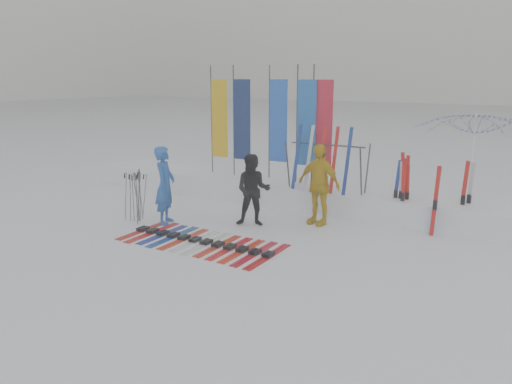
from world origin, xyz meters
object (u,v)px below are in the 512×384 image
Objects in this scene: person_blue at (165,185)px; tent_canopy at (471,163)px; person_black at (253,190)px; ski_rack at (327,160)px; person_yellow at (319,184)px; ski_row at (201,241)px.

tent_canopy reaches higher than person_blue.
ski_rack is (1.03, 1.96, 0.52)m from person_black.
ski_row is at bearing -110.56° from person_yellow.
tent_canopy is (4.25, 3.66, 0.49)m from person_black.
ski_rack is at bearing 37.90° from person_black.
person_black is 5.63m from tent_canopy.
person_yellow is at bearing 10.89° from person_black.
ski_row is at bearing -109.95° from ski_rack.
person_blue is 0.54× the size of ski_row.
tent_canopy is 3.64m from ski_rack.
ski_row is 1.72× the size of ski_rack.
person_blue is 2.00m from ski_row.
person_yellow is 4.07m from tent_canopy.
person_blue is at bearing -143.30° from tent_canopy.
person_blue is 4.14m from ski_rack.
person_black is at bearing -134.00° from person_yellow.
ski_rack is (1.33, 3.65, 1.35)m from ski_row.
ski_rack is (-3.22, -1.70, 0.03)m from tent_canopy.
ski_row is at bearing -124.39° from person_black.
person_yellow is 1.16m from ski_rack.
person_blue is 0.96× the size of person_yellow.
ski_row is (-1.57, -2.59, -0.94)m from person_yellow.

